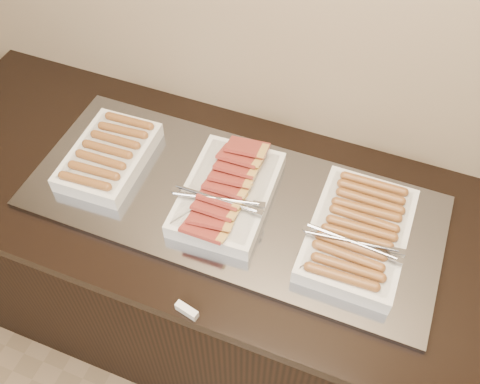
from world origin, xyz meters
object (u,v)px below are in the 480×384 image
(counter, at_px, (227,277))
(dish_left, at_px, (109,155))
(dish_right, at_px, (358,233))
(warming_tray, at_px, (232,202))
(dish_center, at_px, (227,192))

(counter, height_order, dish_left, dish_left)
(dish_right, bearing_deg, counter, 179.63)
(dish_right, bearing_deg, dish_left, 179.87)
(counter, height_order, warming_tray, warming_tray)
(warming_tray, height_order, dish_right, dish_right)
(dish_center, bearing_deg, counter, 158.16)
(warming_tray, xyz_separation_m, dish_right, (0.37, -0.00, 0.04))
(dish_center, bearing_deg, warming_tray, 13.17)
(warming_tray, bearing_deg, dish_right, -0.52)
(dish_center, bearing_deg, dish_left, 176.60)
(counter, bearing_deg, warming_tray, 0.00)
(warming_tray, distance_m, dish_left, 0.40)
(dish_left, height_order, dish_center, dish_center)
(counter, distance_m, dish_center, 0.50)
(warming_tray, bearing_deg, dish_center, -163.99)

